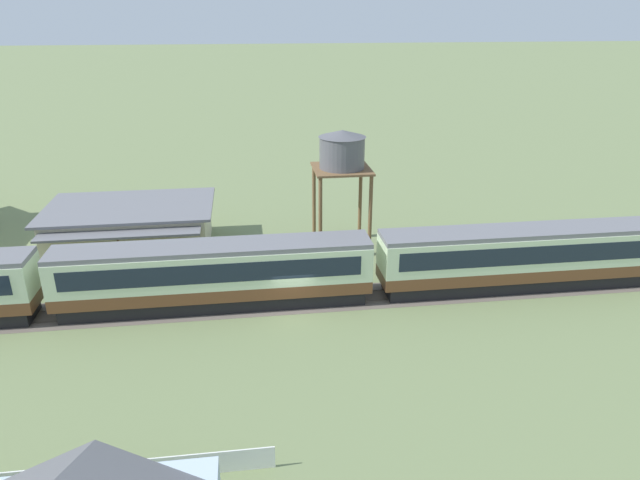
% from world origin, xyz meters
% --- Properties ---
extents(ground_plane, '(600.00, 600.00, 0.00)m').
position_xyz_m(ground_plane, '(0.00, 0.00, 0.00)').
color(ground_plane, '#707F51').
extents(passenger_train, '(60.34, 2.88, 4.19)m').
position_xyz_m(passenger_train, '(-4.47, 1.29, 2.32)').
color(passenger_train, brown).
rests_on(passenger_train, ground_plane).
extents(railway_track, '(116.61, 3.60, 0.04)m').
position_xyz_m(railway_track, '(-8.14, 1.29, 0.01)').
color(railway_track, '#665B51').
rests_on(railway_track, ground_plane).
extents(station_building, '(12.51, 9.32, 3.63)m').
position_xyz_m(station_building, '(-11.41, 11.38, 1.84)').
color(station_building, beige).
rests_on(station_building, ground_plane).
extents(water_tower, '(4.25, 4.25, 9.29)m').
position_xyz_m(water_tower, '(4.66, 9.71, 7.52)').
color(water_tower, brown).
rests_on(water_tower, ground_plane).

